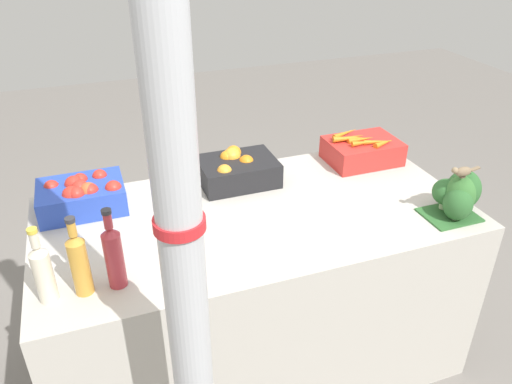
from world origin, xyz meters
The scene contains 11 objects.
ground_plane centered at (0.00, 0.00, 0.00)m, with size 10.00×10.00×0.00m, color slate.
market_table centered at (0.00, 0.00, 0.43)m, with size 1.83×0.91×0.86m, color #B7B2A8.
support_pole centered at (-0.45, -0.71, 1.22)m, with size 0.13×0.13×2.44m.
apple_crate centered at (-0.69, 0.28, 0.93)m, with size 0.35×0.26×0.15m.
orange_crate centered at (0.01, 0.29, 0.92)m, with size 0.35×0.26×0.15m.
carrot_crate centered at (0.67, 0.28, 0.92)m, with size 0.35×0.26×0.15m.
broccoli_pile centered at (0.79, -0.30, 0.95)m, with size 0.24×0.20×0.19m.
juice_bottle_cloudy centered at (-0.83, -0.28, 0.97)m, with size 0.06×0.06×0.28m.
juice_bottle_amber centered at (-0.71, -0.28, 0.98)m, with size 0.06×0.06×0.30m.
juice_bottle_ruby centered at (-0.60, -0.28, 0.98)m, with size 0.06×0.06×0.30m.
sparrow_bird centered at (0.76, -0.32, 1.08)m, with size 0.14×0.04×0.05m.
Camera 1 is at (-0.61, -1.69, 1.99)m, focal length 35.00 mm.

